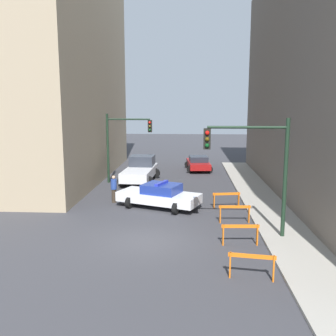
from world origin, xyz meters
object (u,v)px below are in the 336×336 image
(traffic_light_near, at_px, (259,160))
(barrier_corner, at_px, (226,197))
(white_truck, at_px, (140,170))
(traffic_light_far, at_px, (122,138))
(barrier_front, at_px, (252,262))
(parked_car_near, at_px, (198,163))
(barrier_mid, at_px, (240,231))
(pedestrian_crossing, at_px, (114,189))
(barrier_back, at_px, (235,211))
(police_car, at_px, (159,195))

(traffic_light_near, relative_size, barrier_corner, 3.28)
(traffic_light_near, relative_size, white_truck, 0.94)
(traffic_light_far, bearing_deg, barrier_front, -65.19)
(parked_car_near, bearing_deg, barrier_mid, -90.68)
(white_truck, distance_m, barrier_front, 17.19)
(pedestrian_crossing, bearing_deg, barrier_front, 116.05)
(traffic_light_near, bearing_deg, barrier_corner, 99.80)
(parked_car_near, relative_size, pedestrian_crossing, 2.68)
(traffic_light_far, distance_m, barrier_front, 17.38)
(barrier_front, height_order, barrier_back, same)
(traffic_light_near, bearing_deg, pedestrian_crossing, 142.78)
(police_car, height_order, white_truck, white_truck)
(parked_car_near, xyz_separation_m, barrier_corner, (1.35, -12.43, -0.06))
(traffic_light_near, height_order, barrier_back, traffic_light_near)
(barrier_back, distance_m, barrier_corner, 2.74)
(pedestrian_crossing, xyz_separation_m, barrier_mid, (6.73, -6.64, -0.24))
(police_car, bearing_deg, barrier_back, -101.01)
(traffic_light_far, relative_size, barrier_front, 3.27)
(white_truck, relative_size, barrier_front, 3.46)
(barrier_front, distance_m, barrier_corner, 8.94)
(white_truck, relative_size, barrier_back, 3.44)
(parked_car_near, bearing_deg, barrier_back, -89.37)
(barrier_front, xyz_separation_m, barrier_corner, (-0.01, 8.94, 0.00))
(white_truck, height_order, barrier_corner, white_truck)
(traffic_light_far, height_order, white_truck, traffic_light_far)
(parked_car_near, bearing_deg, traffic_light_far, -140.24)
(traffic_light_near, distance_m, parked_car_near, 17.67)
(parked_car_near, relative_size, barrier_back, 2.77)
(traffic_light_far, xyz_separation_m, barrier_back, (7.34, -9.37, -2.78))
(police_car, relative_size, parked_car_near, 1.14)
(barrier_back, bearing_deg, parked_car_near, 95.65)
(police_car, bearing_deg, barrier_mid, -123.53)
(traffic_light_near, xyz_separation_m, barrier_corner, (-0.84, 4.87, -2.91))
(barrier_front, bearing_deg, barrier_mid, 89.54)
(police_car, distance_m, barrier_corner, 3.85)
(traffic_light_near, relative_size, barrier_front, 3.27)
(parked_car_near, bearing_deg, barrier_corner, -88.82)
(traffic_light_far, bearing_deg, traffic_light_near, -55.08)
(pedestrian_crossing, relative_size, barrier_front, 1.04)
(white_truck, xyz_separation_m, pedestrian_crossing, (-0.78, -6.34, -0.04))
(white_truck, bearing_deg, pedestrian_crossing, -93.83)
(white_truck, bearing_deg, traffic_light_near, -57.54)
(pedestrian_crossing, height_order, barrier_back, pedestrian_crossing)
(traffic_light_far, distance_m, pedestrian_crossing, 6.33)
(traffic_light_near, distance_m, barrier_corner, 5.74)
(pedestrian_crossing, bearing_deg, barrier_back, 143.95)
(parked_car_near, distance_m, barrier_corner, 12.51)
(police_car, xyz_separation_m, parked_car_near, (2.50, 12.58, -0.05))
(traffic_light_near, relative_size, parked_car_near, 1.17)
(parked_car_near, bearing_deg, police_car, -106.24)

